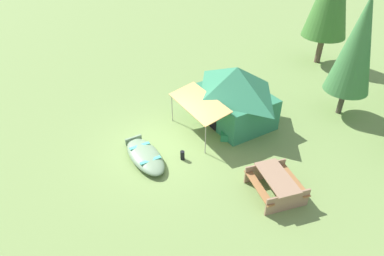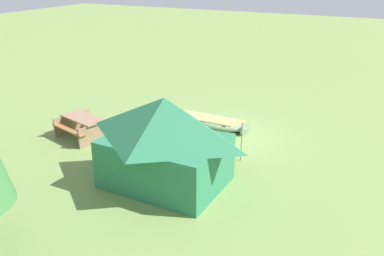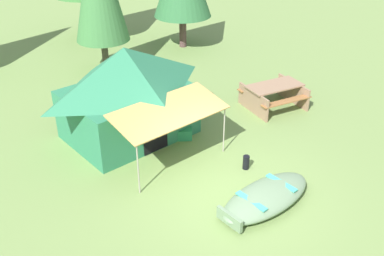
{
  "view_description": "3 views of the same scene",
  "coord_description": "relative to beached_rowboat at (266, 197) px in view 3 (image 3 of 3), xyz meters",
  "views": [
    {
      "loc": [
        9.68,
        -4.69,
        8.37
      ],
      "look_at": [
        0.73,
        0.95,
        0.99
      ],
      "focal_mm": 31.44,
      "sensor_mm": 36.0,
      "label": 1
    },
    {
      "loc": [
        -5.5,
        12.75,
        5.91
      ],
      "look_at": [
        0.18,
        1.53,
        0.91
      ],
      "focal_mm": 39.02,
      "sensor_mm": 36.0,
      "label": 2
    },
    {
      "loc": [
        -6.08,
        -5.59,
        6.35
      ],
      "look_at": [
        0.11,
        1.21,
        1.15
      ],
      "focal_mm": 41.51,
      "sensor_mm": 36.0,
      "label": 3
    }
  ],
  "objects": [
    {
      "name": "cooler_box",
      "position": [
        0.55,
        3.39,
        -0.04
      ],
      "size": [
        0.59,
        0.58,
        0.31
      ],
      "primitive_type": "cube",
      "rotation": [
        0.0,
        0.0,
        2.45
      ],
      "color": "#2B8C57",
      "rests_on": "ground_plane"
    },
    {
      "name": "ground_plane",
      "position": [
        -0.36,
        0.94,
        -0.2
      ],
      "size": [
        80.0,
        80.0,
        0.0
      ],
      "primitive_type": "plane",
      "color": "olive"
    },
    {
      "name": "beached_rowboat",
      "position": [
        0.0,
        0.0,
        0.0
      ],
      "size": [
        2.52,
        1.15,
        0.38
      ],
      "color": "slate",
      "rests_on": "ground_plane"
    },
    {
      "name": "canvas_cabin_tent",
      "position": [
        -0.41,
        4.56,
        1.13
      ],
      "size": [
        3.53,
        3.84,
        2.57
      ],
      "color": "#2C7751",
      "rests_on": "ground_plane"
    },
    {
      "name": "fuel_can",
      "position": [
        0.73,
        1.22,
        -0.02
      ],
      "size": [
        0.23,
        0.23,
        0.37
      ],
      "primitive_type": "cylinder",
      "rotation": [
        0.0,
        0.0,
        5.68
      ],
      "color": "black",
      "rests_on": "ground_plane"
    },
    {
      "name": "picnic_table",
      "position": [
        3.94,
        2.94,
        0.28
      ],
      "size": [
        2.07,
        1.93,
        0.75
      ],
      "color": "#957357",
      "rests_on": "ground_plane"
    }
  ]
}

